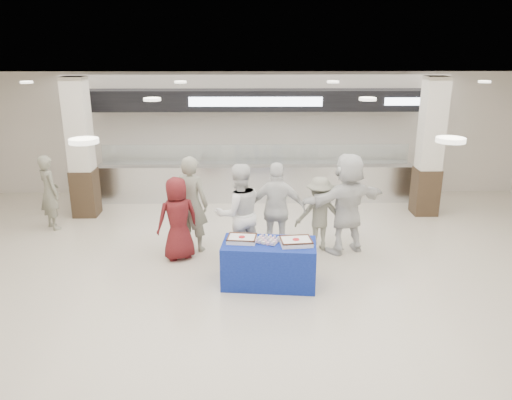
{
  "coord_description": "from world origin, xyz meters",
  "views": [
    {
      "loc": [
        -0.15,
        -7.02,
        3.95
      ],
      "look_at": [
        -0.04,
        1.6,
        1.18
      ],
      "focal_mm": 35.0,
      "sensor_mm": 36.0,
      "label": 1
    }
  ],
  "objects_px": {
    "soldier_a": "(191,204)",
    "civilian_white": "(347,203)",
    "cupcake_tray": "(267,240)",
    "soldier_b": "(319,214)",
    "chef_tall": "(239,213)",
    "soldier_bg": "(50,192)",
    "civilian_maroon": "(178,219)",
    "sheet_cake_left": "(242,238)",
    "display_table": "(269,263)",
    "sheet_cake_right": "(296,241)",
    "chef_short": "(277,210)"
  },
  "relations": [
    {
      "from": "cupcake_tray",
      "to": "soldier_a",
      "type": "relative_size",
      "value": 0.24
    },
    {
      "from": "chef_tall",
      "to": "soldier_b",
      "type": "height_order",
      "value": "chef_tall"
    },
    {
      "from": "sheet_cake_right",
      "to": "chef_short",
      "type": "distance_m",
      "value": 1.3
    },
    {
      "from": "soldier_a",
      "to": "civilian_white",
      "type": "height_order",
      "value": "civilian_white"
    },
    {
      "from": "sheet_cake_left",
      "to": "soldier_b",
      "type": "bearing_deg",
      "value": 43.59
    },
    {
      "from": "sheet_cake_right",
      "to": "chef_short",
      "type": "relative_size",
      "value": 0.3
    },
    {
      "from": "sheet_cake_right",
      "to": "civilian_maroon",
      "type": "xyz_separation_m",
      "value": [
        -2.1,
        1.14,
        -0.01
      ]
    },
    {
      "from": "cupcake_tray",
      "to": "soldier_a",
      "type": "distance_m",
      "value": 2.02
    },
    {
      "from": "sheet_cake_right",
      "to": "chef_tall",
      "type": "bearing_deg",
      "value": 133.18
    },
    {
      "from": "sheet_cake_right",
      "to": "sheet_cake_left",
      "type": "bearing_deg",
      "value": 171.36
    },
    {
      "from": "sheet_cake_right",
      "to": "cupcake_tray",
      "type": "xyz_separation_m",
      "value": [
        -0.47,
        0.11,
        -0.02
      ]
    },
    {
      "from": "sheet_cake_left",
      "to": "cupcake_tray",
      "type": "height_order",
      "value": "sheet_cake_left"
    },
    {
      "from": "chef_tall",
      "to": "soldier_b",
      "type": "xyz_separation_m",
      "value": [
        1.55,
        0.53,
        -0.2
      ]
    },
    {
      "from": "soldier_bg",
      "to": "chef_tall",
      "type": "bearing_deg",
      "value": -156.53
    },
    {
      "from": "soldier_bg",
      "to": "display_table",
      "type": "bearing_deg",
      "value": -163.75
    },
    {
      "from": "cupcake_tray",
      "to": "soldier_b",
      "type": "height_order",
      "value": "soldier_b"
    },
    {
      "from": "display_table",
      "to": "soldier_b",
      "type": "bearing_deg",
      "value": 60.88
    },
    {
      "from": "display_table",
      "to": "chef_tall",
      "type": "relative_size",
      "value": 0.83
    },
    {
      "from": "sheet_cake_left",
      "to": "chef_short",
      "type": "height_order",
      "value": "chef_short"
    },
    {
      "from": "display_table",
      "to": "cupcake_tray",
      "type": "distance_m",
      "value": 0.41
    },
    {
      "from": "cupcake_tray",
      "to": "civilian_white",
      "type": "bearing_deg",
      "value": 39.88
    },
    {
      "from": "chef_tall",
      "to": "soldier_bg",
      "type": "distance_m",
      "value": 4.48
    },
    {
      "from": "civilian_maroon",
      "to": "chef_tall",
      "type": "bearing_deg",
      "value": 149.53
    },
    {
      "from": "civilian_maroon",
      "to": "soldier_bg",
      "type": "xyz_separation_m",
      "value": [
        -2.98,
        1.64,
        0.03
      ]
    },
    {
      "from": "soldier_a",
      "to": "civilian_white",
      "type": "bearing_deg",
      "value": -162.64
    },
    {
      "from": "chef_tall",
      "to": "soldier_b",
      "type": "distance_m",
      "value": 1.65
    },
    {
      "from": "sheet_cake_left",
      "to": "chef_tall",
      "type": "xyz_separation_m",
      "value": [
        -0.07,
        0.89,
        0.13
      ]
    },
    {
      "from": "cupcake_tray",
      "to": "civilian_maroon",
      "type": "relative_size",
      "value": 0.29
    },
    {
      "from": "civilian_white",
      "to": "sheet_cake_right",
      "type": "bearing_deg",
      "value": 28.68
    },
    {
      "from": "chef_short",
      "to": "soldier_bg",
      "type": "distance_m",
      "value": 5.07
    },
    {
      "from": "civilian_maroon",
      "to": "soldier_bg",
      "type": "distance_m",
      "value": 3.4
    },
    {
      "from": "chef_short",
      "to": "civilian_white",
      "type": "relative_size",
      "value": 0.93
    },
    {
      "from": "civilian_maroon",
      "to": "soldier_b",
      "type": "xyz_separation_m",
      "value": [
        2.69,
        0.41,
        -0.06
      ]
    },
    {
      "from": "cupcake_tray",
      "to": "display_table",
      "type": "bearing_deg",
      "value": -55.81
    },
    {
      "from": "display_table",
      "to": "soldier_bg",
      "type": "height_order",
      "value": "soldier_bg"
    },
    {
      "from": "sheet_cake_left",
      "to": "civilian_maroon",
      "type": "distance_m",
      "value": 1.57
    },
    {
      "from": "sheet_cake_left",
      "to": "chef_tall",
      "type": "relative_size",
      "value": 0.28
    },
    {
      "from": "chef_short",
      "to": "soldier_bg",
      "type": "relative_size",
      "value": 1.11
    },
    {
      "from": "civilian_white",
      "to": "display_table",
      "type": "bearing_deg",
      "value": 17.92
    },
    {
      "from": "display_table",
      "to": "sheet_cake_left",
      "type": "relative_size",
      "value": 3.01
    },
    {
      "from": "cupcake_tray",
      "to": "soldier_b",
      "type": "bearing_deg",
      "value": 53.49
    },
    {
      "from": "cupcake_tray",
      "to": "soldier_b",
      "type": "xyz_separation_m",
      "value": [
        1.07,
        1.44,
        -0.04
      ]
    },
    {
      "from": "soldier_bg",
      "to": "soldier_b",
      "type": "bearing_deg",
      "value": -145.65
    },
    {
      "from": "cupcake_tray",
      "to": "soldier_bg",
      "type": "xyz_separation_m",
      "value": [
        -4.61,
        2.67,
        0.04
      ]
    },
    {
      "from": "chef_tall",
      "to": "sheet_cake_right",
      "type": "bearing_deg",
      "value": 114.34
    },
    {
      "from": "soldier_bg",
      "to": "civilian_white",
      "type": "bearing_deg",
      "value": -145.74
    },
    {
      "from": "soldier_b",
      "to": "civilian_white",
      "type": "height_order",
      "value": "civilian_white"
    },
    {
      "from": "sheet_cake_left",
      "to": "soldier_a",
      "type": "distance_m",
      "value": 1.73
    },
    {
      "from": "sheet_cake_left",
      "to": "soldier_bg",
      "type": "distance_m",
      "value": 4.95
    },
    {
      "from": "sheet_cake_left",
      "to": "civilian_maroon",
      "type": "relative_size",
      "value": 0.33
    }
  ]
}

